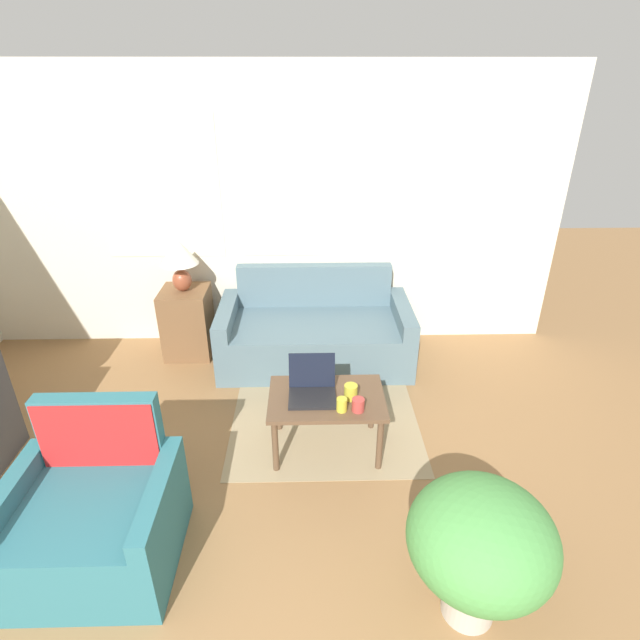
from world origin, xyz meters
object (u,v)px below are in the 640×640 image
coffee_table (327,403)px  potted_plant (480,543)px  couch (315,334)px  cup_white (351,392)px  armchair (96,518)px  cup_yellow (342,405)px  laptop (312,388)px  cup_navy (358,405)px  table_lamp (179,257)px

coffee_table → potted_plant: potted_plant is taller
couch → cup_white: (0.23, -1.32, 0.25)m
couch → armchair: 2.50m
armchair → cup_yellow: (1.42, 0.70, 0.23)m
coffee_table → potted_plant: 1.44m
armchair → cup_white: armchair is taller
armchair → laptop: (1.22, 0.89, 0.24)m
armchair → coffee_table: bearing=33.3°
laptop → cup_navy: laptop is taller
potted_plant → table_lamp: bearing=126.2°
cup_navy → cup_yellow: 0.11m
armchair → laptop: 1.53m
couch → cup_white: bearing=-80.1°
table_lamp → armchair: bearing=-90.8°
cup_yellow → potted_plant: potted_plant is taller
laptop → cup_yellow: laptop is taller
armchair → cup_navy: size_ratio=9.73×
cup_white → potted_plant: 1.35m
cup_white → cup_navy: bearing=-74.5°
couch → laptop: 1.29m
coffee_table → laptop: laptop is taller
armchair → cup_white: (1.49, 0.84, 0.23)m
cup_yellow → potted_plant: bearing=-62.0°
cup_navy → potted_plant: size_ratio=0.11×
armchair → cup_yellow: armchair is taller
couch → cup_yellow: (0.16, -1.45, 0.24)m
table_lamp → cup_white: bearing=-44.9°
cup_yellow → potted_plant: 1.25m
cup_yellow → cup_white: (0.07, 0.14, 0.01)m
coffee_table → cup_navy: 0.28m
laptop → cup_navy: size_ratio=3.58×
couch → coffee_table: (0.06, -1.29, 0.13)m
couch → potted_plant: couch is taller
couch → cup_white: 1.36m
table_lamp → potted_plant: bearing=-53.8°
couch → cup_navy: 1.50m
armchair → cup_navy: bearing=24.7°
table_lamp → cup_yellow: size_ratio=5.25×
coffee_table → cup_navy: size_ratio=8.89×
coffee_table → potted_plant: (0.68, -1.27, 0.11)m
laptop → potted_plant: size_ratio=0.41×
coffee_table → potted_plant: bearing=-61.7°
armchair → cup_navy: (1.53, 0.70, 0.23)m
laptop → cup_navy: (0.31, -0.19, -0.01)m
couch → armchair: size_ratio=1.97×
cup_white → couch: bearing=99.9°
cup_navy → potted_plant: bearing=-66.6°
coffee_table → cup_yellow: bearing=-59.5°
table_lamp → cup_white: (1.45, -1.45, -0.49)m
couch → coffee_table: couch is taller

